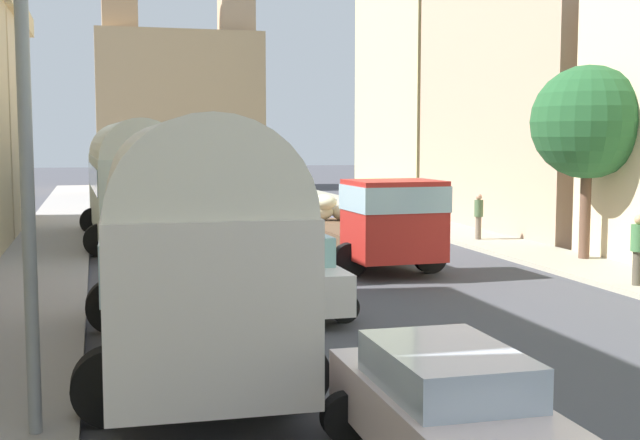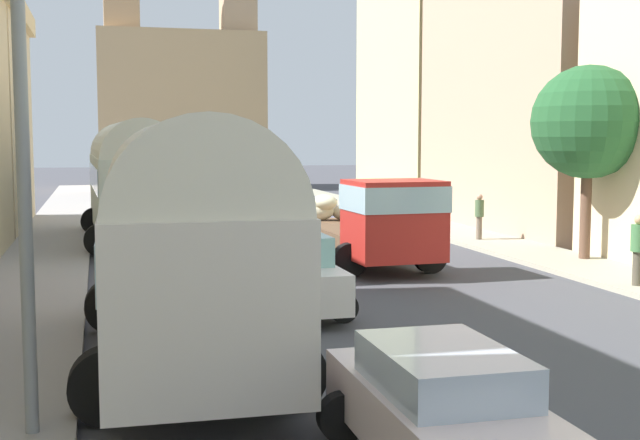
# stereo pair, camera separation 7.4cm
# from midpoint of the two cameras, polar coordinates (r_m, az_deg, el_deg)

# --- Properties ---
(ground_plane) EXTENTS (154.00, 154.00, 0.00)m
(ground_plane) POSITION_cam_midpoint_polar(r_m,az_deg,el_deg) (29.42, -3.76, -1.45)
(ground_plane) COLOR #45454B
(sidewalk_left) EXTENTS (2.50, 70.00, 0.14)m
(sidewalk_left) POSITION_cam_midpoint_polar(r_m,az_deg,el_deg) (28.90, -18.01, -1.71)
(sidewalk_left) COLOR #9C9795
(sidewalk_left) RESTS_ON ground
(sidewalk_right) EXTENTS (2.50, 70.00, 0.14)m
(sidewalk_right) POSITION_cam_midpoint_polar(r_m,az_deg,el_deg) (31.63, 9.23, -0.89)
(sidewalk_right) COLOR #A29E89
(sidewalk_right) RESTS_ON ground
(building_right_2) EXTENTS (5.36, 11.74, 11.74)m
(building_right_2) POSITION_cam_midpoint_polar(r_m,az_deg,el_deg) (34.18, 14.78, 9.23)
(building_right_2) COLOR tan
(building_right_2) RESTS_ON ground
(building_right_3) EXTENTS (4.95, 9.50, 13.65)m
(building_right_3) POSITION_cam_midpoint_polar(r_m,az_deg,el_deg) (44.03, 7.36, 9.77)
(building_right_3) COLOR #CFC486
(building_right_3) RESTS_ON ground
(distant_church) EXTENTS (11.28, 7.33, 18.42)m
(distant_church) POSITION_cam_midpoint_polar(r_m,az_deg,el_deg) (60.27, -9.69, 8.01)
(distant_church) COLOR tan
(distant_church) RESTS_ON ground
(parked_bus_0) EXTENTS (3.46, 8.42, 3.92)m
(parked_bus_0) POSITION_cam_midpoint_polar(r_m,az_deg,el_deg) (13.35, -9.33, -0.84)
(parked_bus_0) COLOR silver
(parked_bus_0) RESTS_ON ground
(parked_bus_1) EXTENTS (3.55, 9.87, 4.21)m
(parked_bus_1) POSITION_cam_midpoint_polar(r_m,az_deg,el_deg) (29.40, -12.91, 2.96)
(parked_bus_1) COLOR silver
(parked_bus_1) RESTS_ON ground
(cargo_truck_0) EXTENTS (3.36, 7.01, 2.53)m
(cargo_truck_0) POSITION_cam_midpoint_polar(r_m,az_deg,el_deg) (23.19, 3.64, -0.13)
(cargo_truck_0) COLOR #B0231D
(cargo_truck_0) RESTS_ON ground
(car_0) EXTENTS (2.54, 3.80, 1.50)m
(car_0) POSITION_cam_midpoint_polar(r_m,az_deg,el_deg) (29.49, -1.00, 0.05)
(car_0) COLOR slate
(car_0) RESTS_ON ground
(car_1) EXTENTS (2.43, 3.80, 1.60)m
(car_1) POSITION_cam_midpoint_polar(r_m,az_deg,el_deg) (36.06, -3.51, 1.14)
(car_1) COLOR #3587C9
(car_1) RESTS_ON ground
(car_2) EXTENTS (2.43, 4.25, 1.45)m
(car_2) POSITION_cam_midpoint_polar(r_m,az_deg,el_deg) (43.60, -5.02, 1.83)
(car_2) COLOR silver
(car_2) RESTS_ON ground
(car_3) EXTENTS (2.23, 4.00, 1.58)m
(car_3) POSITION_cam_midpoint_polar(r_m,az_deg,el_deg) (49.72, -6.57, 2.33)
(car_3) COLOR silver
(car_3) RESTS_ON ground
(car_4) EXTENTS (2.16, 3.98, 1.40)m
(car_4) POSITION_cam_midpoint_polar(r_m,az_deg,el_deg) (9.28, 8.38, -12.73)
(car_4) COLOR silver
(car_4) RESTS_ON ground
(car_5) EXTENTS (2.33, 4.29, 1.65)m
(car_5) POSITION_cam_midpoint_polar(r_m,az_deg,el_deg) (17.49, -2.42, -3.61)
(car_5) COLOR silver
(car_5) RESTS_ON ground
(car_6) EXTENTS (2.22, 4.24, 1.55)m
(car_6) POSITION_cam_midpoint_polar(r_m,az_deg,el_deg) (23.64, -4.66, -1.31)
(car_6) COLOR #4391CC
(car_6) RESTS_ON ground
(car_7) EXTENTS (2.31, 4.11, 1.54)m
(car_7) POSITION_cam_midpoint_polar(r_m,az_deg,el_deg) (45.73, -10.38, 1.98)
(car_7) COLOR #2C2B30
(car_7) RESTS_ON ground
(pedestrian_1) EXTENTS (0.41, 0.41, 1.71)m
(pedestrian_1) POSITION_cam_midpoint_polar(r_m,az_deg,el_deg) (29.19, 10.71, 0.35)
(pedestrian_1) COLOR #6E5F4F
(pedestrian_1) RESTS_ON ground
(pedestrian_3) EXTENTS (0.37, 0.37, 1.82)m
(pedestrian_3) POSITION_cam_midpoint_polar(r_m,az_deg,el_deg) (21.11, 20.82, -1.77)
(pedestrian_3) COLOR #4E473A
(pedestrian_3) RESTS_ON ground
(streetlamp_near) EXTENTS (1.68, 0.28, 6.51)m
(streetlamp_near) POSITION_cam_midpoint_polar(r_m,az_deg,el_deg) (10.20, -18.46, 6.72)
(streetlamp_near) COLOR gray
(streetlamp_near) RESTS_ON ground
(roadside_tree_2) EXTENTS (3.25, 3.25, 5.70)m
(roadside_tree_2) POSITION_cam_midpoint_polar(r_m,az_deg,el_deg) (25.18, 17.75, 6.34)
(roadside_tree_2) COLOR brown
(roadside_tree_2) RESTS_ON ground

